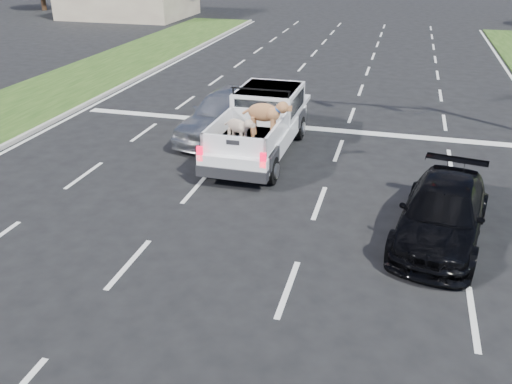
% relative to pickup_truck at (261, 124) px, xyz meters
% --- Properties ---
extents(ground, '(160.00, 160.00, 0.00)m').
position_rel_pickup_truck_xyz_m(ground, '(0.67, -7.12, -0.99)').
color(ground, black).
rests_on(ground, ground).
extents(road_markings, '(17.75, 60.00, 0.01)m').
position_rel_pickup_truck_xyz_m(road_markings, '(0.67, -0.56, -0.99)').
color(road_markings, silver).
rests_on(road_markings, ground).
extents(curb_left, '(0.15, 60.00, 0.14)m').
position_rel_pickup_truck_xyz_m(curb_left, '(-8.38, -1.12, -0.92)').
color(curb_left, '#9C978F').
rests_on(curb_left, ground).
extents(pickup_truck, '(2.23, 5.66, 2.11)m').
position_rel_pickup_truck_xyz_m(pickup_truck, '(0.00, 0.00, 0.00)').
color(pickup_truck, black).
rests_on(pickup_truck, ground).
extents(silver_sedan, '(2.73, 5.24, 1.70)m').
position_rel_pickup_truck_xyz_m(silver_sedan, '(-1.53, 1.25, -0.14)').
color(silver_sedan, silver).
rests_on(silver_sedan, ground).
extents(black_coupe, '(2.57, 4.74, 1.30)m').
position_rel_pickup_truck_xyz_m(black_coupe, '(5.40, -4.24, -0.34)').
color(black_coupe, black).
rests_on(black_coupe, ground).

